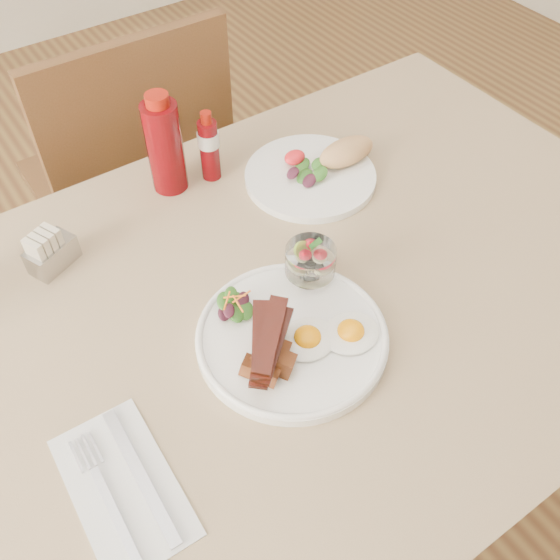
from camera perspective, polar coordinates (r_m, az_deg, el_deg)
The scene contains 12 objects.
table at distance 1.04m, azimuth 1.31°, elevation -4.28°, with size 1.33×0.88×0.75m.
chair_far at distance 1.57m, azimuth -13.10°, elevation 8.89°, with size 0.42×0.42×0.93m.
main_plate at distance 0.91m, azimuth 1.10°, elevation -5.30°, with size 0.28×0.28×0.02m, color white.
fried_eggs at distance 0.90m, azimuth 4.52°, elevation -5.04°, with size 0.16×0.12×0.02m.
bacon_potato_pile at distance 0.85m, azimuth -1.02°, elevation -6.47°, with size 0.12×0.12×0.06m.
side_salad at distance 0.92m, azimuth -4.16°, elevation -2.41°, with size 0.07×0.06×0.03m.
fruit_cup at distance 0.94m, azimuth 2.79°, elevation 1.78°, with size 0.08×0.08×0.08m.
second_plate at distance 1.17m, azimuth 3.58°, elevation 10.06°, with size 0.26×0.24×0.06m.
ketchup_bottle at distance 1.12m, azimuth -10.50°, elevation 11.99°, with size 0.07×0.07×0.19m.
hot_sauce_bottle at distance 1.14m, azimuth -6.51°, elevation 12.02°, with size 0.05×0.05×0.14m.
sugar_caddy at distance 1.06m, azimuth -20.29°, elevation 2.40°, with size 0.09×0.07×0.07m.
napkin_cutlery at distance 0.83m, azimuth -14.05°, elevation -17.77°, with size 0.12×0.22×0.01m.
Camera 1 is at (-0.37, -0.51, 1.50)m, focal length 40.00 mm.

